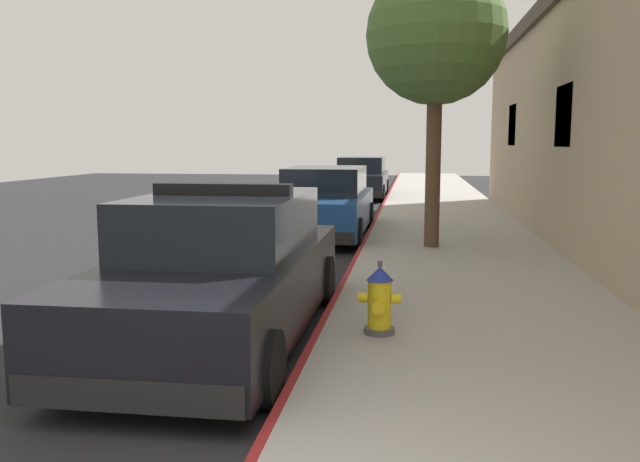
% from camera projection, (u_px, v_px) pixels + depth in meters
% --- Properties ---
extents(ground_plane, '(33.33, 60.00, 0.20)m').
position_uv_depth(ground_plane, '(158.00, 251.00, 13.40)').
color(ground_plane, '#232326').
extents(sidewalk_pavement, '(3.53, 60.00, 0.15)m').
position_uv_depth(sidewalk_pavement, '(457.00, 249.00, 12.53)').
color(sidewalk_pavement, '#9E9991').
rests_on(sidewalk_pavement, ground).
extents(curb_painted_edge, '(0.08, 60.00, 0.15)m').
position_uv_depth(curb_painted_edge, '(363.00, 247.00, 12.78)').
color(curb_painted_edge, maroon).
rests_on(curb_painted_edge, ground).
extents(police_cruiser, '(1.94, 4.84, 1.68)m').
position_uv_depth(police_cruiser, '(223.00, 271.00, 6.98)').
color(police_cruiser, black).
rests_on(police_cruiser, ground).
extents(parked_car_silver_ahead, '(1.94, 4.84, 1.56)m').
position_uv_depth(parked_car_silver_ahead, '(325.00, 204.00, 14.69)').
color(parked_car_silver_ahead, navy).
rests_on(parked_car_silver_ahead, ground).
extents(parked_car_dark_far, '(1.94, 4.84, 1.56)m').
position_uv_depth(parked_car_dark_far, '(362.00, 179.00, 24.97)').
color(parked_car_dark_far, black).
rests_on(parked_car_dark_far, ground).
extents(fire_hydrant, '(0.44, 0.40, 0.76)m').
position_uv_depth(fire_hydrant, '(380.00, 300.00, 6.72)').
color(fire_hydrant, '#4C4C51').
rests_on(fire_hydrant, sidewalk_pavement).
extents(street_tree, '(2.57, 2.57, 5.20)m').
position_uv_depth(street_tree, '(436.00, 36.00, 11.90)').
color(street_tree, brown).
rests_on(street_tree, sidewalk_pavement).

